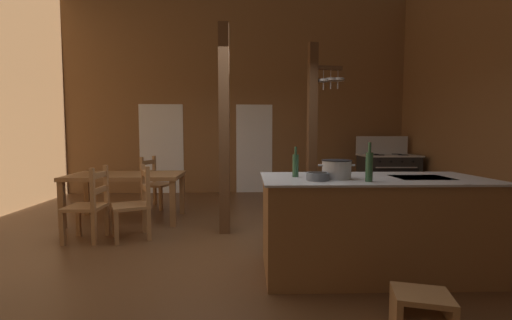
% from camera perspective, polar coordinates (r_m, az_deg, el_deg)
% --- Properties ---
extents(ground_plane, '(8.60, 8.53, 0.10)m').
position_cam_1_polar(ground_plane, '(3.92, -3.88, -16.41)').
color(ground_plane, brown).
extents(wall_back, '(8.60, 0.14, 4.47)m').
position_cam_1_polar(wall_back, '(7.66, -3.30, 11.09)').
color(wall_back, brown).
rests_on(wall_back, ground_plane).
extents(glazed_door_back_left, '(1.00, 0.01, 2.05)m').
position_cam_1_polar(glazed_door_back_left, '(7.76, -16.34, 1.88)').
color(glazed_door_back_left, white).
rests_on(glazed_door_back_left, ground_plane).
extents(glazed_panel_back_right, '(0.84, 0.01, 2.05)m').
position_cam_1_polar(glazed_panel_back_right, '(7.54, -0.31, 1.99)').
color(glazed_panel_back_right, white).
rests_on(glazed_panel_back_right, ground_plane).
extents(kitchen_island, '(2.18, 1.01, 0.93)m').
position_cam_1_polar(kitchen_island, '(3.42, 19.80, -10.71)').
color(kitchen_island, olive).
rests_on(kitchen_island, ground_plane).
extents(stove_range, '(1.17, 0.86, 1.32)m').
position_cam_1_polar(stove_range, '(7.41, 22.20, -2.59)').
color(stove_range, '#242424').
rests_on(stove_range, ground_plane).
extents(support_post_with_pot_rack, '(0.61, 0.23, 2.82)m').
position_cam_1_polar(support_post_with_pot_rack, '(5.40, 10.20, 6.15)').
color(support_post_with_pot_rack, brown).
rests_on(support_post_with_pot_rack, ground_plane).
extents(support_post_center, '(0.14, 0.14, 2.82)m').
position_cam_1_polar(support_post_center, '(4.39, -5.63, 5.26)').
color(support_post_center, brown).
rests_on(support_post_center, ground_plane).
extents(step_stool, '(0.42, 0.37, 0.30)m').
position_cam_1_polar(step_stool, '(2.61, 27.21, -22.62)').
color(step_stool, '#9E7044').
rests_on(step_stool, ground_plane).
extents(dining_table, '(1.71, 0.91, 0.74)m').
position_cam_1_polar(dining_table, '(5.45, -21.90, -3.21)').
color(dining_table, olive).
rests_on(dining_table, ground_plane).
extents(ladderback_chair_near_window, '(0.45, 0.45, 0.95)m').
position_cam_1_polar(ladderback_chair_near_window, '(4.66, -27.35, -7.13)').
color(ladderback_chair_near_window, '#9E7044').
rests_on(ladderback_chair_near_window, ground_plane).
extents(ladderback_chair_by_post, '(0.56, 0.56, 0.95)m').
position_cam_1_polar(ladderback_chair_by_post, '(6.28, -17.42, -3.95)').
color(ladderback_chair_by_post, '#9E7044').
rests_on(ladderback_chair_by_post, ground_plane).
extents(ladderback_chair_at_table_end, '(0.58, 0.58, 0.95)m').
position_cam_1_polar(ladderback_chair_at_table_end, '(4.52, -20.58, -7.27)').
color(ladderback_chair_at_table_end, '#9E7044').
rests_on(ladderback_chair_at_table_end, ground_plane).
extents(stockpot_on_counter, '(0.35, 0.28, 0.18)m').
position_cam_1_polar(stockpot_on_counter, '(3.15, 14.04, -1.57)').
color(stockpot_on_counter, '#B7BABF').
rests_on(stockpot_on_counter, kitchen_island).
extents(mixing_bowl_on_counter, '(0.20, 0.20, 0.07)m').
position_cam_1_polar(mixing_bowl_on_counter, '(2.98, 10.81, -2.85)').
color(mixing_bowl_on_counter, slate).
rests_on(mixing_bowl_on_counter, kitchen_island).
extents(bottle_tall_on_counter, '(0.06, 0.06, 0.35)m').
position_cam_1_polar(bottle_tall_on_counter, '(3.01, 19.36, -1.01)').
color(bottle_tall_on_counter, '#2D5638').
rests_on(bottle_tall_on_counter, kitchen_island).
extents(bottle_short_on_counter, '(0.06, 0.06, 0.30)m').
position_cam_1_polar(bottle_short_on_counter, '(3.18, 7.00, -0.87)').
color(bottle_short_on_counter, '#2D5638').
rests_on(bottle_short_on_counter, kitchen_island).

